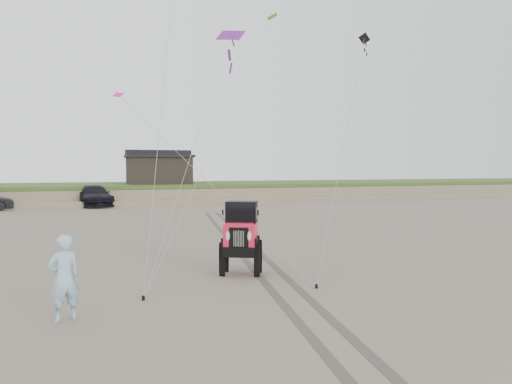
% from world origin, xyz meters
% --- Properties ---
extents(ground, '(160.00, 160.00, 0.00)m').
position_xyz_m(ground, '(0.00, 0.00, 0.00)').
color(ground, '#6B6054').
rests_on(ground, ground).
extents(dune_ridge, '(160.00, 14.25, 1.73)m').
position_xyz_m(dune_ridge, '(0.00, 37.50, 0.82)').
color(dune_ridge, '#7A6B54').
rests_on(dune_ridge, ground).
extents(cabin, '(6.40, 5.40, 3.35)m').
position_xyz_m(cabin, '(2.00, 37.00, 3.24)').
color(cabin, black).
rests_on(cabin, dune_ridge).
extents(truck_c, '(3.60, 6.57, 1.81)m').
position_xyz_m(truck_c, '(-4.20, 32.07, 0.90)').
color(truck_c, black).
rests_on(truck_c, ground).
extents(jeep, '(4.08, 5.50, 1.88)m').
position_xyz_m(jeep, '(0.21, 2.00, 0.94)').
color(jeep, '#EB1B3F').
rests_on(jeep, ground).
extents(man, '(0.84, 0.70, 1.96)m').
position_xyz_m(man, '(-4.93, -1.33, 0.98)').
color(man, '#8FD0DE').
rests_on(man, ground).
extents(kite_flock, '(9.01, 5.88, 4.58)m').
position_xyz_m(kite_flock, '(1.83, 7.62, 9.31)').
color(kite_flock, '#E01C97').
rests_on(kite_flock, ground).
extents(stake_main, '(0.08, 0.08, 0.12)m').
position_xyz_m(stake_main, '(-3.07, -0.14, 0.06)').
color(stake_main, black).
rests_on(stake_main, ground).
extents(stake_aux, '(0.08, 0.08, 0.12)m').
position_xyz_m(stake_aux, '(1.75, -0.40, 0.06)').
color(stake_aux, black).
rests_on(stake_aux, ground).
extents(tire_tracks, '(5.22, 29.74, 0.01)m').
position_xyz_m(tire_tracks, '(2.00, 8.00, 0.00)').
color(tire_tracks, '#4C443D').
rests_on(tire_tracks, ground).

